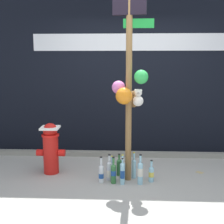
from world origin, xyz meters
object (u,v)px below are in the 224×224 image
at_px(bottle_5, 119,166).
at_px(bottle_9, 134,168).
at_px(bottle_6, 112,169).
at_px(bottle_8, 122,174).
at_px(memorial_post, 129,73).
at_px(bottle_4, 109,171).
at_px(bottle_2, 101,173).
at_px(bottle_3, 151,173).
at_px(bottle_7, 140,172).
at_px(bottle_1, 113,173).
at_px(bottle_0, 122,171).
at_px(fire_hydrant, 51,147).

distance_m(bottle_5, bottle_9, 0.24).
height_order(bottle_6, bottle_9, bottle_9).
bearing_deg(bottle_8, memorial_post, 63.38).
height_order(bottle_4, bottle_5, bottle_4).
relative_size(bottle_2, bottle_8, 1.00).
xyz_separation_m(bottle_3, bottle_9, (-0.24, 0.13, 0.03)).
xyz_separation_m(bottle_2, bottle_7, (0.54, -0.03, 0.04)).
height_order(bottle_7, bottle_9, bottle_7).
relative_size(bottle_1, bottle_9, 0.98).
bearing_deg(bottle_4, bottle_0, -9.68).
bearing_deg(memorial_post, bottle_9, 45.95).
relative_size(memorial_post, bottle_2, 7.08).
height_order(bottle_2, bottle_5, bottle_2).
height_order(bottle_3, bottle_7, bottle_7).
xyz_separation_m(memorial_post, bottle_2, (-0.38, -0.12, -1.37)).
bearing_deg(bottle_1, fire_hydrant, 159.44).
bearing_deg(bottle_2, fire_hydrant, 156.28).
relative_size(bottle_1, bottle_3, 1.20).
distance_m(bottle_4, bottle_6, 0.15).
bearing_deg(bottle_9, bottle_2, -156.81).
bearing_deg(bottle_5, fire_hydrant, 177.11).
bearing_deg(bottle_7, bottle_4, 164.45).
distance_m(memorial_post, bottle_6, 1.41).
xyz_separation_m(memorial_post, bottle_5, (-0.14, 0.18, -1.37)).
height_order(memorial_post, bottle_9, memorial_post).
bearing_deg(bottle_7, bottle_8, -175.10).
xyz_separation_m(bottle_0, bottle_1, (-0.12, -0.07, -0.00)).
height_order(memorial_post, bottle_7, memorial_post).
relative_size(bottle_2, bottle_9, 0.96).
height_order(bottle_0, bottle_1, bottle_0).
xyz_separation_m(fire_hydrant, bottle_3, (1.48, -0.28, -0.28)).
relative_size(bottle_2, bottle_6, 1.19).
bearing_deg(bottle_4, bottle_5, 57.11).
xyz_separation_m(memorial_post, bottle_9, (0.08, 0.08, -1.35)).
bearing_deg(memorial_post, bottle_2, -162.95).
bearing_deg(bottle_4, memorial_post, 5.63).
distance_m(bottle_1, bottle_3, 0.53).
distance_m(bottle_3, bottle_9, 0.28).
xyz_separation_m(bottle_2, bottle_5, (0.24, 0.29, -0.00)).
relative_size(fire_hydrant, bottle_8, 2.06).
bearing_deg(bottle_3, bottle_7, -148.57).
bearing_deg(bottle_9, bottle_0, -139.64).
bearing_deg(bottle_1, bottle_8, -16.55).
xyz_separation_m(memorial_post, bottle_3, (0.32, -0.05, -1.39)).
bearing_deg(bottle_9, bottle_3, -28.06).
bearing_deg(bottle_9, bottle_8, -123.06).
bearing_deg(bottle_2, bottle_9, 23.19).
bearing_deg(bottle_2, bottle_5, 50.67).
bearing_deg(fire_hydrant, bottle_0, -14.89).
bearing_deg(bottle_1, memorial_post, 31.92).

